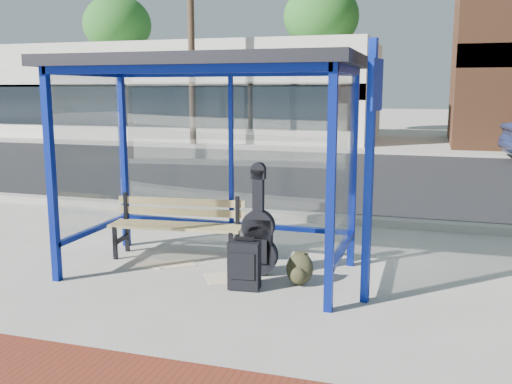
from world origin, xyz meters
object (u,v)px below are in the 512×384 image
(bench, at_px, (178,223))
(suitcase, at_px, (244,265))
(guitar_bag, at_px, (258,237))
(backpack, at_px, (299,269))

(bench, relative_size, suitcase, 2.99)
(guitar_bag, height_order, backpack, guitar_bag)
(bench, height_order, suitcase, bench)
(guitar_bag, relative_size, backpack, 3.41)
(guitar_bag, bearing_deg, bench, 158.78)
(guitar_bag, xyz_separation_m, suitcase, (0.00, -0.50, -0.18))
(suitcase, bearing_deg, backpack, 25.10)
(suitcase, bearing_deg, bench, 137.63)
(bench, bearing_deg, backpack, -24.10)
(bench, distance_m, suitcase, 1.45)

